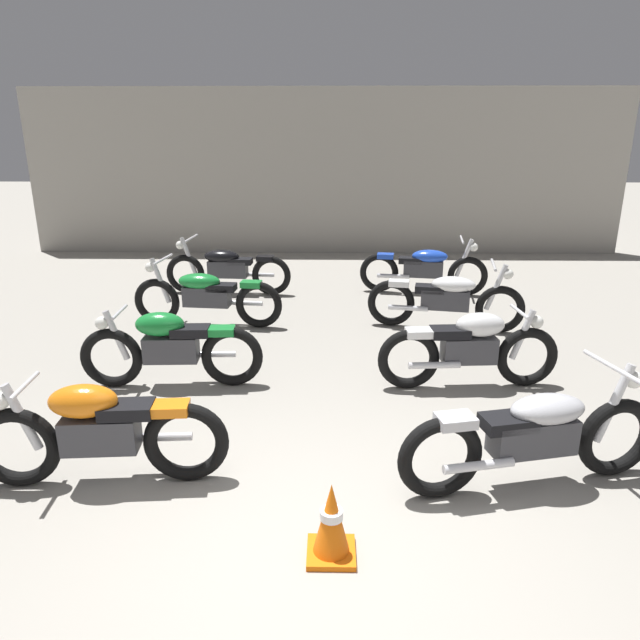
# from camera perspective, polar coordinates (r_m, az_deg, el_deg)

# --- Properties ---
(ground_plane) EXTENTS (60.00, 60.00, 0.00)m
(ground_plane) POSITION_cam_1_polar(r_m,az_deg,el_deg) (4.07, -0.94, -22.63)
(ground_plane) COLOR gray
(back_wall) EXTENTS (13.32, 0.24, 3.60)m
(back_wall) POSITION_cam_1_polar(r_m,az_deg,el_deg) (13.29, 0.56, 14.42)
(back_wall) COLOR #9E998E
(back_wall) RESTS_ON ground
(motorcycle_left_row_0) EXTENTS (1.97, 0.50, 0.88)m
(motorcycle_left_row_0) POSITION_cam_1_polar(r_m,az_deg,el_deg) (4.84, -21.06, -10.21)
(motorcycle_left_row_0) COLOR black
(motorcycle_left_row_0) RESTS_ON ground
(motorcycle_left_row_1) EXTENTS (1.97, 0.48, 0.88)m
(motorcycle_left_row_1) POSITION_cam_1_polar(r_m,az_deg,el_deg) (6.40, -14.64, -2.57)
(motorcycle_left_row_1) COLOR black
(motorcycle_left_row_1) RESTS_ON ground
(motorcycle_left_row_2) EXTENTS (2.17, 0.68, 0.97)m
(motorcycle_left_row_2) POSITION_cam_1_polar(r_m,az_deg,el_deg) (8.34, -11.24, 2.44)
(motorcycle_left_row_2) COLOR black
(motorcycle_left_row_2) RESTS_ON ground
(motorcycle_left_row_3) EXTENTS (2.17, 0.68, 0.97)m
(motorcycle_left_row_3) POSITION_cam_1_polar(r_m,az_deg,el_deg) (9.97, -9.20, 5.11)
(motorcycle_left_row_3) COLOR black
(motorcycle_left_row_3) RESTS_ON ground
(motorcycle_right_row_0) EXTENTS (2.14, 0.80, 0.97)m
(motorcycle_right_row_0) POSITION_cam_1_polar(r_m,az_deg,el_deg) (4.79, 20.50, -10.53)
(motorcycle_right_row_0) COLOR black
(motorcycle_right_row_0) RESTS_ON ground
(motorcycle_right_row_1) EXTENTS (1.97, 0.49, 0.88)m
(motorcycle_right_row_1) POSITION_cam_1_polar(r_m,az_deg,el_deg) (6.38, 14.66, -2.65)
(motorcycle_right_row_1) COLOR black
(motorcycle_right_row_1) RESTS_ON ground
(motorcycle_right_row_2) EXTENTS (2.15, 0.71, 0.97)m
(motorcycle_right_row_2) POSITION_cam_1_polar(r_m,az_deg,el_deg) (8.22, 12.40, 2.13)
(motorcycle_right_row_2) COLOR black
(motorcycle_right_row_2) RESTS_ON ground
(motorcycle_right_row_3) EXTENTS (2.16, 0.68, 0.97)m
(motorcycle_right_row_3) POSITION_cam_1_polar(r_m,az_deg,el_deg) (10.02, 10.28, 5.12)
(motorcycle_right_row_3) COLOR black
(motorcycle_right_row_3) RESTS_ON ground
(traffic_cone) EXTENTS (0.32, 0.32, 0.54)m
(traffic_cone) POSITION_cam_1_polar(r_m,az_deg,el_deg) (3.94, 1.14, -19.37)
(traffic_cone) COLOR orange
(traffic_cone) RESTS_ON ground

